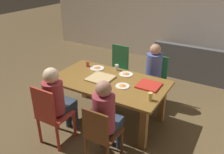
{
  "coord_description": "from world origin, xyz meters",
  "views": [
    {
      "loc": [
        1.8,
        -2.96,
        2.47
      ],
      "look_at": [
        0.0,
        0.1,
        0.76
      ],
      "focal_mm": 37.76,
      "sensor_mm": 36.0,
      "label": 1
    }
  ],
  "objects_px": {
    "chair_1": "(100,133)",
    "drinking_glass_1": "(53,76)",
    "pizza_box_0": "(100,78)",
    "couch": "(202,66)",
    "pizza_box_1": "(149,85)",
    "person_0": "(57,98)",
    "drinking_glass_2": "(150,96)",
    "chair_0": "(51,114)",
    "chair_2": "(155,78)",
    "plate_1": "(126,74)",
    "plate_0": "(97,68)",
    "chair_3": "(118,67)",
    "person_2": "(153,71)",
    "plate_2": "(123,86)",
    "drinking_glass_3": "(88,64)",
    "drinking_glass_0": "(117,67)",
    "person_1": "(106,115)",
    "dining_table": "(109,87)"
  },
  "relations": [
    {
      "from": "chair_1",
      "to": "drinking_glass_1",
      "type": "distance_m",
      "value": 1.41
    },
    {
      "from": "pizza_box_0",
      "to": "couch",
      "type": "xyz_separation_m",
      "value": [
        1.19,
        2.57,
        -0.47
      ]
    },
    {
      "from": "pizza_box_0",
      "to": "pizza_box_1",
      "type": "height_order",
      "value": "same"
    },
    {
      "from": "person_0",
      "to": "drinking_glass_2",
      "type": "relative_size",
      "value": 10.08
    },
    {
      "from": "chair_0",
      "to": "pizza_box_0",
      "type": "xyz_separation_m",
      "value": [
        0.24,
        0.95,
        0.24
      ]
    },
    {
      "from": "person_0",
      "to": "chair_2",
      "type": "xyz_separation_m",
      "value": [
        0.84,
        1.76,
        -0.2
      ]
    },
    {
      "from": "chair_2",
      "to": "drinking_glass_2",
      "type": "distance_m",
      "value": 1.28
    },
    {
      "from": "chair_0",
      "to": "plate_1",
      "type": "relative_size",
      "value": 4.11
    },
    {
      "from": "chair_0",
      "to": "person_0",
      "type": "xyz_separation_m",
      "value": [
        -0.0,
        0.16,
        0.19
      ]
    },
    {
      "from": "person_0",
      "to": "plate_0",
      "type": "xyz_separation_m",
      "value": [
        -0.05,
        1.13,
        0.05
      ]
    },
    {
      "from": "pizza_box_0",
      "to": "pizza_box_1",
      "type": "relative_size",
      "value": 1.15
    },
    {
      "from": "pizza_box_0",
      "to": "drinking_glass_1",
      "type": "distance_m",
      "value": 0.78
    },
    {
      "from": "chair_3",
      "to": "pizza_box_1",
      "type": "relative_size",
      "value": 2.84
    },
    {
      "from": "person_2",
      "to": "couch",
      "type": "bearing_deg",
      "value": 71.23
    },
    {
      "from": "chair_0",
      "to": "person_0",
      "type": "distance_m",
      "value": 0.25
    },
    {
      "from": "plate_1",
      "to": "plate_2",
      "type": "xyz_separation_m",
      "value": [
        0.15,
        -0.42,
        0.0
      ]
    },
    {
      "from": "chair_2",
      "to": "couch",
      "type": "height_order",
      "value": "chair_2"
    },
    {
      "from": "plate_2",
      "to": "couch",
      "type": "height_order",
      "value": "couch"
    },
    {
      "from": "person_0",
      "to": "plate_2",
      "type": "distance_m",
      "value": 1.01
    },
    {
      "from": "person_2",
      "to": "drinking_glass_3",
      "type": "bearing_deg",
      "value": -155.56
    },
    {
      "from": "drinking_glass_2",
      "to": "person_2",
      "type": "bearing_deg",
      "value": 109.45
    },
    {
      "from": "plate_2",
      "to": "drinking_glass_0",
      "type": "height_order",
      "value": "drinking_glass_0"
    },
    {
      "from": "pizza_box_0",
      "to": "plate_1",
      "type": "distance_m",
      "value": 0.47
    },
    {
      "from": "person_1",
      "to": "chair_2",
      "type": "bearing_deg",
      "value": 90.0
    },
    {
      "from": "chair_0",
      "to": "drinking_glass_1",
      "type": "xyz_separation_m",
      "value": [
        -0.43,
        0.55,
        0.28
      ]
    },
    {
      "from": "plate_1",
      "to": "plate_2",
      "type": "height_order",
      "value": "same"
    },
    {
      "from": "drinking_glass_0",
      "to": "pizza_box_0",
      "type": "bearing_deg",
      "value": -97.02
    },
    {
      "from": "chair_3",
      "to": "person_1",
      "type": "bearing_deg",
      "value": -65.05
    },
    {
      "from": "chair_0",
      "to": "chair_3",
      "type": "bearing_deg",
      "value": 90.0
    },
    {
      "from": "chair_3",
      "to": "drinking_glass_2",
      "type": "bearing_deg",
      "value": -45.73
    },
    {
      "from": "chair_0",
      "to": "plate_0",
      "type": "bearing_deg",
      "value": 92.27
    },
    {
      "from": "plate_1",
      "to": "drinking_glass_1",
      "type": "xyz_separation_m",
      "value": [
        -0.96,
        -0.77,
        0.05
      ]
    },
    {
      "from": "chair_0",
      "to": "chair_1",
      "type": "relative_size",
      "value": 1.08
    },
    {
      "from": "person_1",
      "to": "chair_3",
      "type": "distance_m",
      "value": 2.0
    },
    {
      "from": "chair_2",
      "to": "plate_1",
      "type": "height_order",
      "value": "chair_2"
    },
    {
      "from": "chair_0",
      "to": "drinking_glass_0",
      "type": "height_order",
      "value": "chair_0"
    },
    {
      "from": "pizza_box_0",
      "to": "drinking_glass_1",
      "type": "bearing_deg",
      "value": -149.09
    },
    {
      "from": "plate_0",
      "to": "chair_0",
      "type": "bearing_deg",
      "value": -87.73
    },
    {
      "from": "chair_2",
      "to": "pizza_box_1",
      "type": "bearing_deg",
      "value": -76.34
    },
    {
      "from": "dining_table",
      "to": "chair_1",
      "type": "height_order",
      "value": "chair_1"
    },
    {
      "from": "chair_2",
      "to": "pizza_box_0",
      "type": "distance_m",
      "value": 1.17
    },
    {
      "from": "plate_1",
      "to": "drinking_glass_0",
      "type": "relative_size",
      "value": 2.23
    },
    {
      "from": "person_2",
      "to": "drinking_glass_0",
      "type": "height_order",
      "value": "person_2"
    },
    {
      "from": "drinking_glass_2",
      "to": "chair_0",
      "type": "bearing_deg",
      "value": -148.66
    },
    {
      "from": "pizza_box_1",
      "to": "plate_2",
      "type": "xyz_separation_m",
      "value": [
        -0.35,
        -0.22,
        -0.0
      ]
    },
    {
      "from": "person_1",
      "to": "plate_1",
      "type": "relative_size",
      "value": 5.16
    },
    {
      "from": "dining_table",
      "to": "drinking_glass_2",
      "type": "xyz_separation_m",
      "value": [
        0.82,
        -0.24,
        0.17
      ]
    },
    {
      "from": "plate_0",
      "to": "couch",
      "type": "distance_m",
      "value": 2.72
    },
    {
      "from": "couch",
      "to": "person_2",
      "type": "bearing_deg",
      "value": -108.77
    },
    {
      "from": "person_2",
      "to": "plate_1",
      "type": "xyz_separation_m",
      "value": [
        -0.31,
        -0.45,
        0.05
      ]
    }
  ]
}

